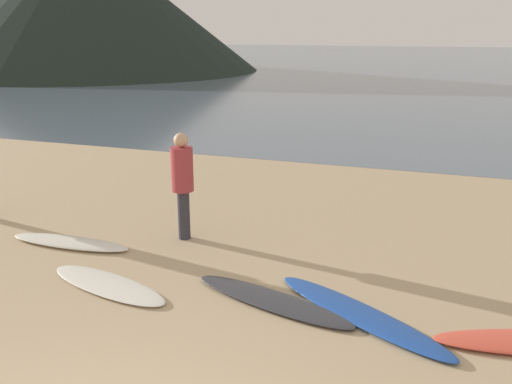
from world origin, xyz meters
The scene contains 8 objects.
ground_plane centered at (0.00, 10.00, -0.10)m, with size 120.00×120.00×0.20m, color tan.
ocean_water centered at (0.00, 61.03, 0.00)m, with size 140.00×100.00×0.01m, color slate.
headland_hill centered at (-25.57, 36.35, 5.22)m, with size 26.89×26.89×10.44m, color black.
surfboard_3 centered at (-3.11, 4.46, 0.04)m, with size 2.05×0.48×0.09m, color silver.
surfboard_4 centered at (-1.71, 3.41, 0.03)m, with size 1.99×0.56×0.06m, color silver.
surfboard_5 centered at (0.45, 3.70, 0.04)m, with size 2.28×0.49×0.08m, color #333338.
surfboard_6 centered at (1.53, 3.72, 0.04)m, with size 2.57×0.48×0.08m, color #1E479E.
person_3 centered at (-1.55, 5.32, 1.01)m, with size 0.35×0.35×1.72m.
Camera 1 is at (2.34, -2.15, 3.24)m, focal length 38.86 mm.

